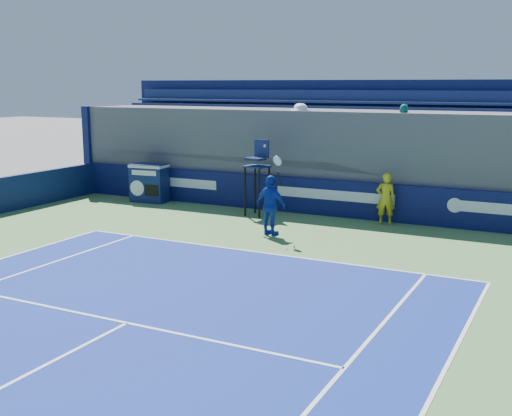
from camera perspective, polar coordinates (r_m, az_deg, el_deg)
The scene contains 6 objects.
ball_person at distance 19.96m, azimuth 11.45°, elevation 0.81°, with size 0.58×0.38×1.59m, color gold.
back_hoarding at distance 20.94m, azimuth 7.01°, elevation 0.85°, with size 20.40×0.21×1.20m.
match_clock at distance 23.67m, azimuth -9.47°, elevation 2.30°, with size 1.38×0.84×1.40m.
umpire_chair at distance 20.80m, azimuth 0.15°, elevation 3.45°, with size 0.79×0.79×2.48m.
tennis_player at distance 18.14m, azimuth 1.32°, elevation 0.25°, with size 1.07×0.63×2.57m.
stadium_seating at distance 22.68m, azimuth 8.92°, elevation 4.73°, with size 21.00×4.05×4.40m.
Camera 1 is at (7.06, -2.27, 4.25)m, focal length 45.00 mm.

